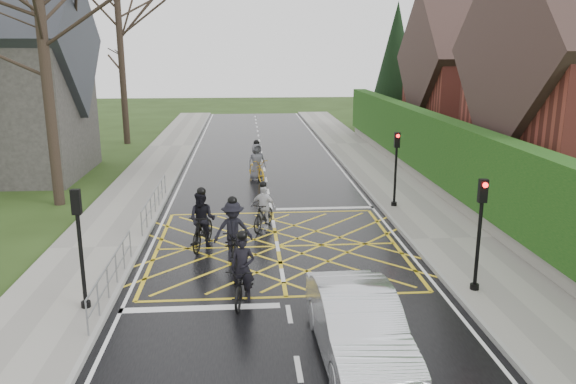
{
  "coord_description": "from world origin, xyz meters",
  "views": [
    {
      "loc": [
        -1.02,
        -17.84,
        6.46
      ],
      "look_at": [
        0.54,
        2.31,
        1.3
      ],
      "focal_mm": 35.0,
      "sensor_mm": 36.0,
      "label": 1
    }
  ],
  "objects": [
    {
      "name": "car",
      "position": [
        1.3,
        -7.2,
        0.77
      ],
      "size": [
        1.77,
        4.71,
        1.54
      ],
      "primitive_type": "imported",
      "rotation": [
        0.0,
        0.0,
        0.03
      ],
      "color": "silver",
      "rests_on": "ground"
    },
    {
      "name": "tree_near",
      "position": [
        -9.0,
        6.0,
        7.91
      ],
      "size": [
        9.24,
        9.24,
        11.44
      ],
      "color": "black",
      "rests_on": "ground"
    },
    {
      "name": "ground",
      "position": [
        0.0,
        0.0,
        0.0
      ],
      "size": [
        120.0,
        120.0,
        0.0
      ],
      "primitive_type": "plane",
      "color": "#203110",
      "rests_on": "ground"
    },
    {
      "name": "stone_wall",
      "position": [
        7.75,
        6.0,
        0.35
      ],
      "size": [
        0.5,
        38.0,
        0.7
      ],
      "primitive_type": "cube",
      "color": "slate",
      "rests_on": "ground"
    },
    {
      "name": "cyclist_lead",
      "position": [
        -0.46,
        9.97,
        0.71
      ],
      "size": [
        1.37,
        2.24,
        2.06
      ],
      "rotation": [
        0.0,
        0.0,
        0.32
      ],
      "color": "gold",
      "rests_on": "ground"
    },
    {
      "name": "tree_mid",
      "position": [
        -10.0,
        14.0,
        8.63
      ],
      "size": [
        10.08,
        10.08,
        12.48
      ],
      "color": "black",
      "rests_on": "ground"
    },
    {
      "name": "tree_far",
      "position": [
        -9.3,
        22.0,
        7.19
      ],
      "size": [
        8.4,
        8.4,
        10.4
      ],
      "color": "black",
      "rests_on": "ground"
    },
    {
      "name": "traffic_light_ne",
      "position": [
        5.1,
        4.2,
        1.66
      ],
      "size": [
        0.24,
        0.31,
        3.21
      ],
      "rotation": [
        0.0,
        0.0,
        3.14
      ],
      "color": "black",
      "rests_on": "ground"
    },
    {
      "name": "house_far",
      "position": [
        14.75,
        18.0,
        4.36
      ],
      "size": [
        9.8,
        8.8,
        10.3
      ],
      "color": "maroon",
      "rests_on": "ground"
    },
    {
      "name": "traffic_light_sw",
      "position": [
        -5.1,
        -4.5,
        1.66
      ],
      "size": [
        0.24,
        0.31,
        3.21
      ],
      "color": "black",
      "rests_on": "ground"
    },
    {
      "name": "road",
      "position": [
        0.0,
        0.0,
        0.01
      ],
      "size": [
        9.0,
        80.0,
        0.01
      ],
      "primitive_type": "cube",
      "color": "black",
      "rests_on": "ground"
    },
    {
      "name": "cyclist_mid",
      "position": [
        -1.45,
        -1.12,
        0.76
      ],
      "size": [
        1.32,
        2.22,
        2.07
      ],
      "rotation": [
        0.0,
        0.0,
        0.15
      ],
      "color": "black",
      "rests_on": "ground"
    },
    {
      "name": "railing_north",
      "position": [
        -4.65,
        4.0,
        0.79
      ],
      "size": [
        0.05,
        6.04,
        1.03
      ],
      "color": "slate",
      "rests_on": "ground"
    },
    {
      "name": "cyclist_front",
      "position": [
        -0.4,
        1.95,
        0.66
      ],
      "size": [
        1.19,
        1.85,
        1.8
      ],
      "rotation": [
        0.0,
        0.0,
        -0.42
      ],
      "color": "black",
      "rests_on": "ground"
    },
    {
      "name": "sidewalk_right",
      "position": [
        6.0,
        0.0,
        0.07
      ],
      "size": [
        3.0,
        80.0,
        0.15
      ],
      "primitive_type": "cube",
      "color": "gray",
      "rests_on": "ground"
    },
    {
      "name": "hedge",
      "position": [
        7.75,
        6.0,
        2.1
      ],
      "size": [
        0.9,
        38.0,
        2.8
      ],
      "primitive_type": "cube",
      "color": "#113B10",
      "rests_on": "stone_wall"
    },
    {
      "name": "traffic_light_se",
      "position": [
        5.1,
        -4.2,
        1.66
      ],
      "size": [
        0.24,
        0.31,
        3.21
      ],
      "rotation": [
        0.0,
        0.0,
        3.14
      ],
      "color": "black",
      "rests_on": "ground"
    },
    {
      "name": "cyclist_rear",
      "position": [
        -1.15,
        -4.1,
        0.62
      ],
      "size": [
        1.02,
        2.07,
        1.92
      ],
      "rotation": [
        0.0,
        0.0,
        -0.17
      ],
      "color": "black",
      "rests_on": "ground"
    },
    {
      "name": "sidewalk_left",
      "position": [
        -6.0,
        0.0,
        0.07
      ],
      "size": [
        3.0,
        80.0,
        0.15
      ],
      "primitive_type": "cube",
      "color": "gray",
      "rests_on": "ground"
    },
    {
      "name": "conifer",
      "position": [
        10.75,
        26.0,
        4.99
      ],
      "size": [
        4.6,
        4.6,
        10.0
      ],
      "color": "black",
      "rests_on": "ground"
    },
    {
      "name": "cyclist_back",
      "position": [
        -2.49,
        0.14,
        0.78
      ],
      "size": [
        1.07,
        2.14,
        2.07
      ],
      "rotation": [
        0.0,
        0.0,
        -0.24
      ],
      "color": "black",
      "rests_on": "ground"
    },
    {
      "name": "railing_south",
      "position": [
        -4.65,
        -3.5,
        0.78
      ],
      "size": [
        0.05,
        5.04,
        1.03
      ],
      "color": "slate",
      "rests_on": "ground"
    }
  ]
}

